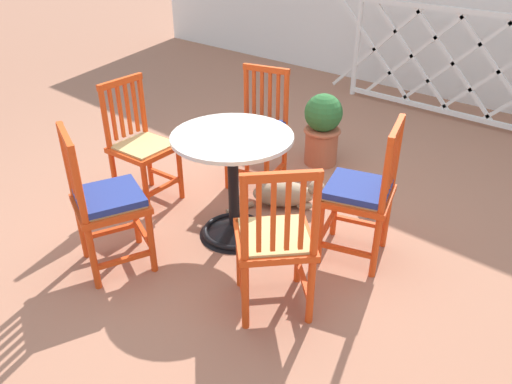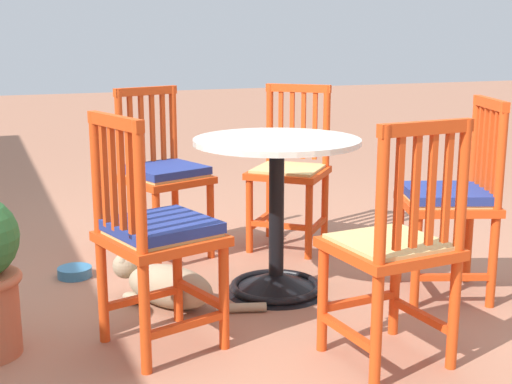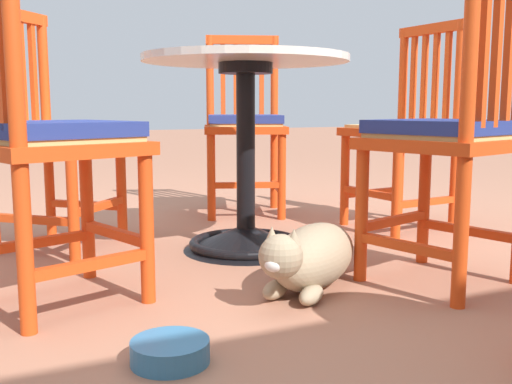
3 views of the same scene
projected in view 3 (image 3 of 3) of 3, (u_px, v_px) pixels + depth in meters
ground_plane at (241, 252)px, 2.24m from camera, size 24.00×24.00×0.00m
cafe_table at (246, 176)px, 2.23m from camera, size 0.76×0.76×0.73m
orange_chair_facing_out at (51, 136)px, 2.26m from camera, size 0.56×0.56×0.91m
orange_chair_tucked_in at (49, 143)px, 1.59m from camera, size 0.51×0.51×0.91m
orange_chair_near_fence at (450, 139)px, 1.77m from camera, size 0.49×0.49×0.91m
orange_chair_by_planter at (405, 132)px, 2.64m from camera, size 0.43×0.43×0.91m
orange_chair_at_corner at (244, 126)px, 2.99m from camera, size 0.51×0.51×0.91m
tabby_cat at (310, 258)px, 1.76m from camera, size 0.50×0.60×0.23m
pet_water_bowl at (170, 351)px, 1.26m from camera, size 0.17×0.17×0.05m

